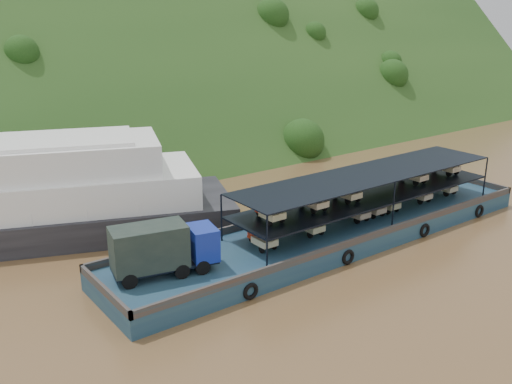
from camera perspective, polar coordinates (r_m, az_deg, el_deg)
ground at (r=42.51m, az=4.60°, el=-4.61°), size 160.00×160.00×0.00m
hillside at (r=72.23m, az=-14.56°, el=4.35°), size 140.00×39.60×39.60m
cargo_barge at (r=41.25m, az=6.80°, el=-3.78°), size 35.00×7.18×4.54m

